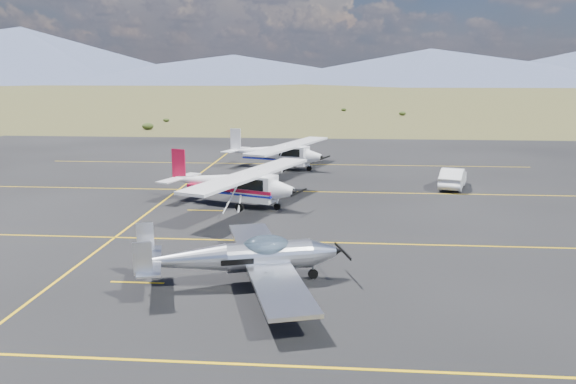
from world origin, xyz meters
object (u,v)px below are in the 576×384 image
(aircraft_cessna, at_px, (233,182))
(sedan, at_px, (453,178))
(aircraft_plain, at_px, (276,152))
(aircraft_low_wing, at_px, (246,257))

(aircraft_cessna, xyz_separation_m, sedan, (13.66, 6.18, -0.67))
(aircraft_cessna, distance_m, aircraft_plain, 12.86)
(aircraft_low_wing, xyz_separation_m, aircraft_cessna, (-2.65, 12.17, 0.32))
(aircraft_low_wing, relative_size, sedan, 2.43)
(aircraft_cessna, xyz_separation_m, aircraft_plain, (1.21, 12.80, -0.00))
(aircraft_cessna, height_order, sedan, aircraft_cessna)
(aircraft_low_wing, height_order, aircraft_cessna, aircraft_cessna)
(aircraft_low_wing, distance_m, sedan, 21.41)
(aircraft_plain, xyz_separation_m, sedan, (12.45, -6.62, -0.67))
(sedan, bearing_deg, aircraft_low_wing, 76.56)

